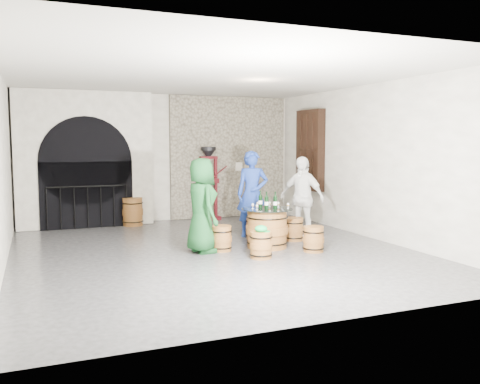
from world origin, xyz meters
name	(u,v)px	position (x,y,z in m)	size (l,w,h in m)	color
ground	(213,251)	(0.00, 0.00, 0.00)	(8.00, 8.00, 0.00)	#2E2F31
wall_back	(162,158)	(0.00, 4.00, 1.60)	(8.00, 8.00, 0.00)	silver
wall_front	(332,180)	(0.00, -4.00, 1.60)	(8.00, 8.00, 0.00)	silver
wall_left	(1,168)	(-3.50, 0.00, 1.60)	(8.00, 8.00, 0.00)	silver
wall_right	(373,162)	(3.50, 0.00, 1.60)	(8.00, 8.00, 0.00)	silver
ceiling	(212,75)	(0.00, 0.00, 3.20)	(8.00, 8.00, 0.00)	beige
stone_facing_panel	(229,157)	(1.80, 3.94, 1.60)	(3.20, 0.12, 3.18)	gray
arched_opening	(85,160)	(-1.90, 3.74, 1.58)	(3.10, 0.60, 3.19)	silver
shuttered_window	(310,150)	(3.38, 2.40, 1.80)	(0.23, 1.10, 2.00)	black
barrel_table	(267,228)	(1.05, -0.08, 0.37)	(0.97, 0.97, 0.75)	brown
barrel_stool_left	(221,238)	(0.15, -0.03, 0.23)	(0.40, 0.40, 0.47)	brown
barrel_stool_far	(255,228)	(1.20, 0.82, 0.23)	(0.40, 0.40, 0.47)	brown
barrel_stool_right	(294,229)	(1.86, 0.34, 0.23)	(0.40, 0.40, 0.47)	brown
barrel_stool_near_right	(313,239)	(1.69, -0.73, 0.23)	(0.40, 0.40, 0.47)	brown
barrel_stool_near_left	(261,245)	(0.58, -0.85, 0.23)	(0.40, 0.40, 0.47)	brown
green_cap	(261,229)	(0.58, -0.86, 0.51)	(0.26, 0.22, 0.12)	#0D923D
person_green	(201,205)	(-0.23, -0.01, 0.86)	(0.84, 0.55, 1.72)	#12401B
person_blue	(252,194)	(1.24, 1.07, 0.91)	(0.66, 0.44, 1.82)	navy
person_white	(302,198)	(2.10, 0.47, 0.86)	(1.00, 0.42, 1.71)	silver
wine_bottle_left	(267,202)	(1.03, -0.10, 0.88)	(0.08, 0.08, 0.32)	black
wine_bottle_center	(275,202)	(1.19, -0.14, 0.88)	(0.08, 0.08, 0.32)	black
wine_bottle_right	(260,201)	(1.01, 0.13, 0.88)	(0.08, 0.08, 0.32)	black
tasting_glass_a	(257,207)	(0.81, -0.16, 0.80)	(0.05, 0.05, 0.10)	#A3691F
tasting_glass_b	(278,205)	(1.35, 0.03, 0.80)	(0.05, 0.05, 0.10)	#A3691F
tasting_glass_c	(258,204)	(0.99, 0.22, 0.80)	(0.05, 0.05, 0.10)	#A3691F
tasting_glass_d	(270,204)	(1.22, 0.15, 0.80)	(0.05, 0.05, 0.10)	#A3691F
tasting_glass_e	(288,206)	(1.45, -0.18, 0.80)	(0.05, 0.05, 0.10)	#A3691F
tasting_glass_f	(253,206)	(0.79, 0.00, 0.80)	(0.05, 0.05, 0.10)	#A3691F
side_barrel	(133,212)	(-0.86, 3.45, 0.33)	(0.51, 0.51, 0.67)	brown
corking_press	(209,178)	(1.12, 3.61, 1.09)	(0.79, 0.47, 1.88)	#500D15
control_box	(239,167)	(2.05, 3.86, 1.35)	(0.18, 0.10, 0.22)	silver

